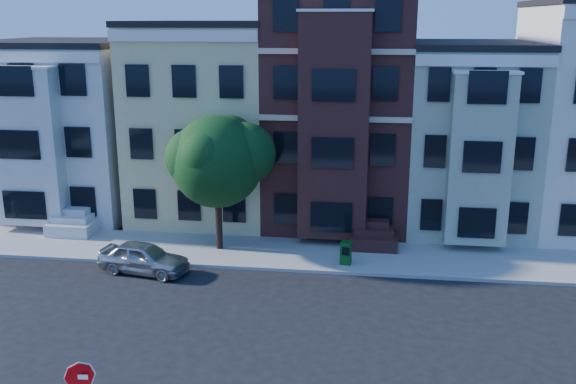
# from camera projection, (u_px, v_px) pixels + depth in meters

# --- Properties ---
(ground) EXTENTS (120.00, 120.00, 0.00)m
(ground) POSITION_uv_depth(u_px,v_px,m) (312.00, 343.00, 21.25)
(ground) COLOR black
(far_sidewalk) EXTENTS (60.00, 4.00, 0.15)m
(far_sidewalk) POSITION_uv_depth(u_px,v_px,m) (329.00, 256.00, 28.89)
(far_sidewalk) COLOR #9E9B93
(far_sidewalk) RESTS_ON ground
(house_white) EXTENTS (8.00, 9.00, 9.00)m
(house_white) POSITION_uv_depth(u_px,v_px,m) (71.00, 128.00, 35.85)
(house_white) COLOR silver
(house_white) RESTS_ON ground
(house_yellow) EXTENTS (7.00, 9.00, 10.00)m
(house_yellow) POSITION_uv_depth(u_px,v_px,m) (210.00, 122.00, 34.70)
(house_yellow) COLOR beige
(house_yellow) RESTS_ON ground
(house_brown) EXTENTS (7.00, 9.00, 12.00)m
(house_brown) POSITION_uv_depth(u_px,v_px,m) (340.00, 106.00, 33.55)
(house_brown) COLOR #3B1A18
(house_brown) RESTS_ON ground
(house_green) EXTENTS (6.00, 9.00, 9.00)m
(house_green) POSITION_uv_depth(u_px,v_px,m) (465.00, 137.00, 33.12)
(house_green) COLOR #A2B095
(house_green) RESTS_ON ground
(street_tree) EXTENTS (7.09, 7.09, 7.61)m
(street_tree) POSITION_uv_depth(u_px,v_px,m) (217.00, 168.00, 28.66)
(street_tree) COLOR #184519
(street_tree) RESTS_ON far_sidewalk
(parked_car) EXTENTS (4.11, 2.26, 1.32)m
(parked_car) POSITION_uv_depth(u_px,v_px,m) (144.00, 258.00, 27.03)
(parked_car) COLOR #A6A9AE
(parked_car) RESTS_ON ground
(newspaper_box) EXTENTS (0.50, 0.46, 1.01)m
(newspaper_box) POSITION_uv_depth(u_px,v_px,m) (346.00, 253.00, 27.60)
(newspaper_box) COLOR #0D5218
(newspaper_box) RESTS_ON far_sidewalk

